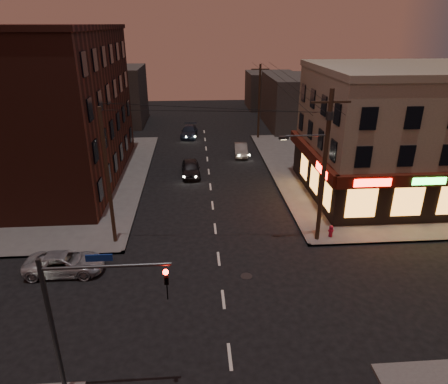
{
  "coord_description": "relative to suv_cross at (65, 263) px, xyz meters",
  "views": [
    {
      "loc": [
        -1.25,
        -17.38,
        13.63
      ],
      "look_at": [
        0.57,
        7.18,
        3.2
      ],
      "focal_mm": 32.0,
      "sensor_mm": 36.0,
      "label": 1
    }
  ],
  "objects": [
    {
      "name": "utility_pole_main",
      "position": [
        15.79,
        2.58,
        5.13
      ],
      "size": [
        4.2,
        0.44,
        10.0
      ],
      "color": "#382619",
      "rests_on": "sidewalk_ne"
    },
    {
      "name": "sedan_near",
      "position": [
        7.35,
        15.87,
        0.1
      ],
      "size": [
        1.9,
        4.37,
        1.47
      ],
      "primitive_type": "imported",
      "rotation": [
        0.0,
        0.0,
        0.04
      ],
      "color": "black",
      "rests_on": "ground"
    },
    {
      "name": "bg_building_nw",
      "position": [
        -3.89,
        38.78,
        3.37
      ],
      "size": [
        9.0,
        10.0,
        8.0
      ],
      "primitive_type": "cube",
      "color": "#3F3D3A",
      "rests_on": "ground"
    },
    {
      "name": "sidewalk_ne",
      "position": [
        27.11,
        15.78,
        -0.56
      ],
      "size": [
        24.0,
        28.0,
        0.15
      ],
      "primitive_type": "cube",
      "color": "#514F4C",
      "rests_on": "ground"
    },
    {
      "name": "pizza_building",
      "position": [
        25.04,
        10.21,
        4.71
      ],
      "size": [
        15.85,
        12.85,
        10.5
      ],
      "color": "tan",
      "rests_on": "sidewalk_ne"
    },
    {
      "name": "bg_building_ne_b",
      "position": [
        21.11,
        48.78,
        2.37
      ],
      "size": [
        8.0,
        8.0,
        6.0
      ],
      "primitive_type": "cube",
      "color": "#3F3D3A",
      "rests_on": "ground"
    },
    {
      "name": "bg_building_ne_a",
      "position": [
        23.11,
        34.78,
        2.87
      ],
      "size": [
        10.0,
        12.0,
        7.0
      ],
      "primitive_type": "cube",
      "color": "#3F3D3A",
      "rests_on": "ground"
    },
    {
      "name": "sidewalk_nw",
      "position": [
        -8.89,
        15.78,
        -0.56
      ],
      "size": [
        24.0,
        28.0,
        0.15
      ],
      "primitive_type": "cube",
      "color": "#514F4C",
      "rests_on": "ground"
    },
    {
      "name": "utility_pole_west",
      "position": [
        2.31,
        3.28,
        4.02
      ],
      "size": [
        0.24,
        0.24,
        9.0
      ],
      "primitive_type": "cylinder",
      "color": "#382619",
      "rests_on": "sidewalk_nw"
    },
    {
      "name": "traffic_signal",
      "position": [
        3.54,
        -8.83,
        3.52
      ],
      "size": [
        4.49,
        0.32,
        6.47
      ],
      "color": "#333538",
      "rests_on": "ground"
    },
    {
      "name": "sedan_far",
      "position": [
        7.1,
        30.2,
        0.07
      ],
      "size": [
        2.34,
        4.96,
        1.4
      ],
      "primitive_type": "imported",
      "rotation": [
        0.0,
        0.0,
        -0.08
      ],
      "color": "#192333",
      "rests_on": "ground"
    },
    {
      "name": "suv_cross",
      "position": [
        0.0,
        0.0,
        0.0
      ],
      "size": [
        4.57,
        2.15,
        1.26
      ],
      "primitive_type": "imported",
      "rotation": [
        0.0,
        0.0,
        1.56
      ],
      "color": "#9EA0A6",
      "rests_on": "ground"
    },
    {
      "name": "sedan_mid",
      "position": [
        12.89,
        21.82,
        0.03
      ],
      "size": [
        1.66,
        4.08,
        1.32
      ],
      "primitive_type": "imported",
      "rotation": [
        0.0,
        0.0,
        -0.07
      ],
      "color": "slate",
      "rests_on": "ground"
    },
    {
      "name": "utility_pole_far",
      "position": [
        15.91,
        28.78,
        4.02
      ],
      "size": [
        0.26,
        0.26,
        9.0
      ],
      "primitive_type": "cylinder",
      "color": "#382619",
      "rests_on": "sidewalk_ne"
    },
    {
      "name": "brick_apartment",
      "position": [
        -5.39,
        15.78,
        6.02
      ],
      "size": [
        12.0,
        20.0,
        13.0
      ],
      "primitive_type": "cube",
      "color": "#441E15",
      "rests_on": "sidewalk_nw"
    },
    {
      "name": "fire_hydrant",
      "position": [
        16.91,
        2.78,
        -0.02
      ],
      "size": [
        0.38,
        0.38,
        0.84
      ],
      "rotation": [
        0.0,
        0.0,
        0.2
      ],
      "color": "maroon",
      "rests_on": "sidewalk_ne"
    },
    {
      "name": "ground",
      "position": [
        9.11,
        -3.22,
        -0.63
      ],
      "size": [
        120.0,
        120.0,
        0.0
      ],
      "primitive_type": "plane",
      "color": "black",
      "rests_on": "ground"
    }
  ]
}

